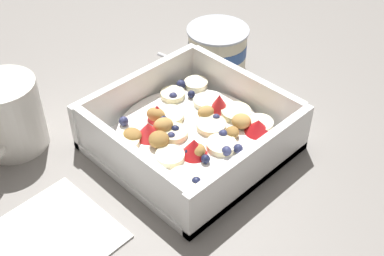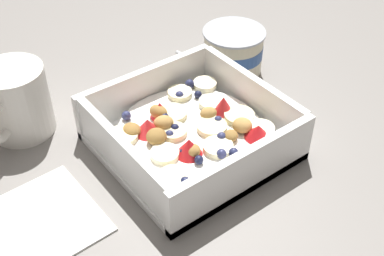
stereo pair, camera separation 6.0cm
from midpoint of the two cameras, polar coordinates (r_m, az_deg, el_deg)
name	(u,v)px [view 1 (the left image)]	position (r m, az deg, el deg)	size (l,w,h in m)	color
ground_plane	(181,141)	(0.63, -4.03, -1.59)	(2.40, 2.40, 0.00)	gray
fruit_bowl	(192,133)	(0.61, -2.84, -0.75)	(0.20, 0.20, 0.06)	white
spoon	(224,78)	(0.73, 1.30, 5.59)	(0.05, 0.17, 0.01)	silver
yogurt_cup	(217,48)	(0.74, 0.55, 8.92)	(0.09, 0.09, 0.06)	beige
coffee_mug	(8,116)	(0.64, -22.67, 1.15)	(0.09, 0.09, 0.09)	white
folded_napkin	(50,237)	(0.55, -18.85, -11.76)	(0.12, 0.12, 0.01)	white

